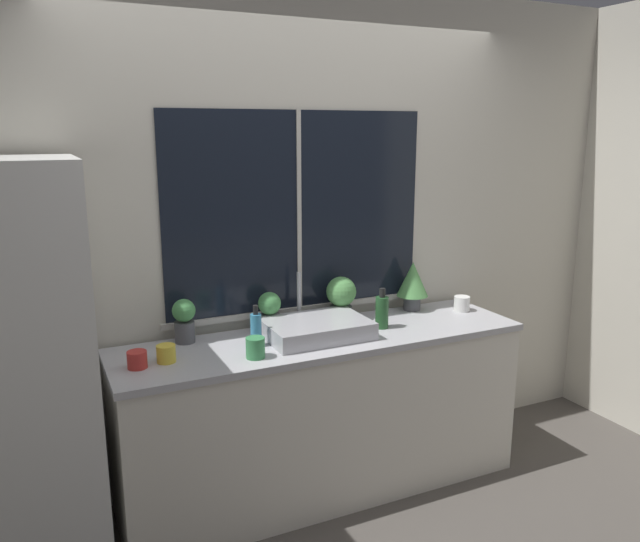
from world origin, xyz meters
The scene contains 16 objects.
ground_plane centered at (0.00, 0.00, 0.00)m, with size 14.00×14.00×0.00m, color #4C4742.
wall_back centered at (0.00, 0.63, 1.35)m, with size 8.00×0.09×2.70m.
wall_right centered at (2.15, 1.50, 1.35)m, with size 0.06×7.00×2.70m.
counter centered at (0.00, 0.28, 0.44)m, with size 2.18×0.59×0.88m.
refrigerator centered at (-1.51, 0.25, 0.91)m, with size 0.73×0.64×1.83m.
sink centered at (-0.04, 0.29, 0.93)m, with size 0.53×0.43×0.30m.
potted_plant_far_left centered at (-0.68, 0.49, 1.00)m, with size 0.12×0.12×0.23m.
potted_plant_center_left centered at (-0.22, 0.49, 0.99)m, with size 0.12×0.12×0.21m.
potted_plant_center_right centered at (0.21, 0.49, 1.02)m, with size 0.17×0.17×0.25m.
potted_plant_far_right centered at (0.69, 0.49, 1.06)m, with size 0.19×0.19×0.29m.
soap_bottle centered at (-0.37, 0.29, 0.97)m, with size 0.06×0.06×0.21m.
bottle_tall centered at (0.34, 0.27, 0.98)m, with size 0.07×0.07×0.22m.
mug_green centered at (-0.43, 0.13, 0.93)m, with size 0.09×0.09×0.10m.
mug_yellow centered at (-0.82, 0.26, 0.92)m, with size 0.09×0.09×0.08m.
mug_white centered at (0.94, 0.34, 0.93)m, with size 0.09×0.09×0.09m.
mug_red centered at (-0.95, 0.24, 0.92)m, with size 0.09×0.09×0.08m.
Camera 1 is at (-1.34, -2.51, 1.94)m, focal length 35.00 mm.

